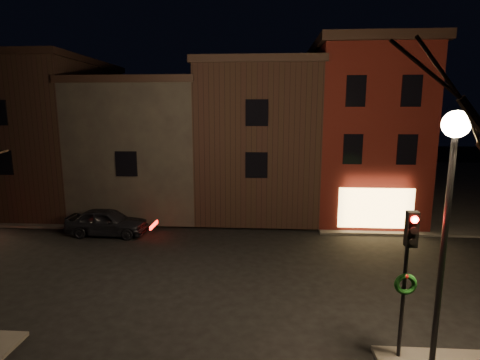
{
  "coord_description": "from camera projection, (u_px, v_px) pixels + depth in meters",
  "views": [
    {
      "loc": [
        1.97,
        -14.7,
        6.57
      ],
      "look_at": [
        0.72,
        3.7,
        3.2
      ],
      "focal_mm": 28.0,
      "sensor_mm": 36.0,
      "label": 1
    }
  ],
  "objects": [
    {
      "name": "street_lamp_near",
      "position": [
        451.0,
        174.0,
        8.51
      ],
      "size": [
        0.6,
        0.6,
        6.48
      ],
      "color": "black",
      "rests_on": "sidewalk_near_right"
    },
    {
      "name": "sidewalk_far_right",
      "position": [
        463.0,
        184.0,
        34.03
      ],
      "size": [
        30.0,
        30.0,
        0.12
      ],
      "primitive_type": "cube",
      "color": "#2D2B28",
      "rests_on": "ground"
    },
    {
      "name": "corner_building",
      "position": [
        361.0,
        131.0,
        23.54
      ],
      "size": [
        6.5,
        8.5,
        10.5
      ],
      "color": "#4D120D",
      "rests_on": "ground"
    },
    {
      "name": "row_building_b",
      "position": [
        153.0,
        145.0,
        25.65
      ],
      "size": [
        7.8,
        10.3,
        8.4
      ],
      "color": "black",
      "rests_on": "ground"
    },
    {
      "name": "row_building_a",
      "position": [
        258.0,
        138.0,
        25.08
      ],
      "size": [
        7.3,
        10.3,
        9.4
      ],
      "color": "black",
      "rests_on": "ground"
    },
    {
      "name": "ground",
      "position": [
        217.0,
        270.0,
        15.74
      ],
      "size": [
        120.0,
        120.0,
        0.0
      ],
      "primitive_type": "plane",
      "color": "black",
      "rests_on": "ground"
    },
    {
      "name": "traffic_signal",
      "position": [
        408.0,
        263.0,
        9.46
      ],
      "size": [
        0.58,
        0.38,
        4.05
      ],
      "color": "black",
      "rests_on": "sidewalk_near_right"
    },
    {
      "name": "sidewalk_far_left",
      "position": [
        41.0,
        179.0,
        36.69
      ],
      "size": [
        30.0,
        30.0,
        0.12
      ],
      "primitive_type": "cube",
      "color": "#2D2B28",
      "rests_on": "ground"
    },
    {
      "name": "row_building_c",
      "position": [
        50.0,
        133.0,
        26.0
      ],
      "size": [
        7.3,
        10.3,
        9.9
      ],
      "color": "black",
      "rests_on": "ground"
    },
    {
      "name": "parked_car_a",
      "position": [
        107.0,
        222.0,
        20.15
      ],
      "size": [
        4.32,
        1.81,
        1.46
      ],
      "primitive_type": "imported",
      "rotation": [
        0.0,
        0.0,
        1.55
      ],
      "color": "black",
      "rests_on": "ground"
    }
  ]
}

